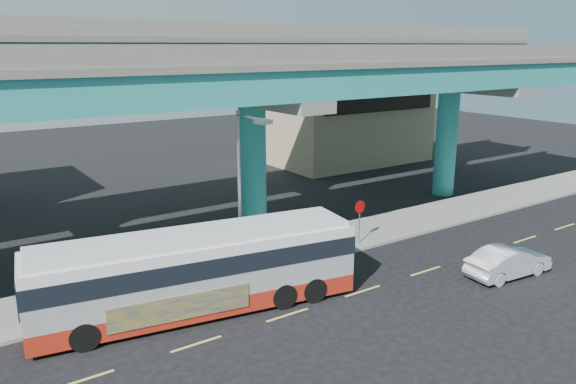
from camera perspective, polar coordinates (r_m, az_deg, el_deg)
ground at (r=25.44m, az=7.15°, el=-9.73°), size 120.00×120.00×0.00m
sidewalk at (r=29.42m, az=0.03°, el=-6.00°), size 70.00×4.00×0.15m
lane_markings at (r=25.24m, az=7.60°, el=-9.94°), size 58.00×0.12×0.01m
viaduct at (r=30.59m, az=-3.87°, el=12.17°), size 52.00×12.40×11.70m
building_beige at (r=52.81m, az=5.49°, el=7.05°), size 14.00×10.23×7.00m
transit_bus at (r=22.85m, az=-9.14°, el=-7.74°), size 13.24×4.82×3.33m
sedan at (r=28.21m, az=21.47°, el=-6.60°), size 2.30×4.63×1.43m
street_lamp at (r=24.42m, az=-4.36°, el=1.95°), size 0.50×2.49×7.61m
stop_sign at (r=30.04m, az=7.32°, el=-2.10°), size 0.72×0.10×2.39m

